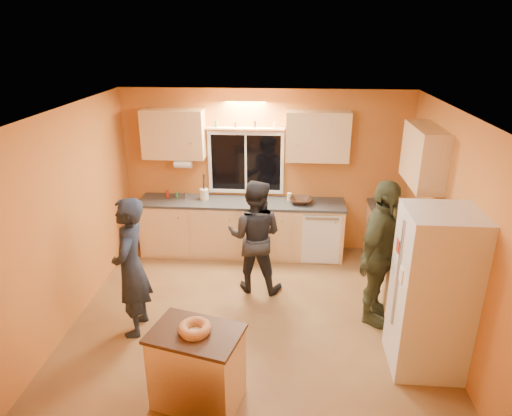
# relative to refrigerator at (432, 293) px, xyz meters

# --- Properties ---
(ground) EXTENTS (4.50, 4.50, 0.00)m
(ground) POSITION_rel_refrigerator_xyz_m (-1.89, 0.80, -0.90)
(ground) COLOR brown
(ground) RESTS_ON ground
(room_shell) EXTENTS (4.54, 4.04, 2.61)m
(room_shell) POSITION_rel_refrigerator_xyz_m (-1.77, 1.21, 0.72)
(room_shell) COLOR #C37B32
(room_shell) RESTS_ON ground
(back_counter) EXTENTS (4.23, 0.62, 0.90)m
(back_counter) POSITION_rel_refrigerator_xyz_m (-1.88, 2.50, -0.45)
(back_counter) COLOR tan
(back_counter) RESTS_ON ground
(right_counter) EXTENTS (0.62, 1.84, 0.90)m
(right_counter) POSITION_rel_refrigerator_xyz_m (0.06, 1.30, -0.45)
(right_counter) COLOR tan
(right_counter) RESTS_ON ground
(refrigerator) EXTENTS (0.72, 0.70, 1.80)m
(refrigerator) POSITION_rel_refrigerator_xyz_m (0.00, 0.00, 0.00)
(refrigerator) COLOR silver
(refrigerator) RESTS_ON ground
(island) EXTENTS (0.96, 0.77, 0.81)m
(island) POSITION_rel_refrigerator_xyz_m (-2.34, -0.71, -0.49)
(island) COLOR tan
(island) RESTS_ON ground
(bundt_pastry) EXTENTS (0.31, 0.31, 0.09)m
(bundt_pastry) POSITION_rel_refrigerator_xyz_m (-2.34, -0.71, -0.04)
(bundt_pastry) COLOR #B4764A
(bundt_pastry) RESTS_ON island
(person_left) EXTENTS (0.44, 0.64, 1.71)m
(person_left) POSITION_rel_refrigerator_xyz_m (-3.30, 0.37, -0.05)
(person_left) COLOR black
(person_left) RESTS_ON ground
(person_center) EXTENTS (0.86, 0.71, 1.60)m
(person_center) POSITION_rel_refrigerator_xyz_m (-1.95, 1.44, -0.10)
(person_center) COLOR black
(person_center) RESTS_ON ground
(person_right) EXTENTS (0.92, 1.16, 1.84)m
(person_right) POSITION_rel_refrigerator_xyz_m (-0.39, 0.80, 0.02)
(person_right) COLOR #373D26
(person_right) RESTS_ON ground
(mixing_bowl) EXTENTS (0.38, 0.38, 0.08)m
(mixing_bowl) POSITION_rel_refrigerator_xyz_m (-1.31, 2.49, 0.04)
(mixing_bowl) COLOR black
(mixing_bowl) RESTS_ON back_counter
(utensil_crock) EXTENTS (0.14, 0.14, 0.17)m
(utensil_crock) POSITION_rel_refrigerator_xyz_m (-2.84, 2.55, 0.09)
(utensil_crock) COLOR beige
(utensil_crock) RESTS_ON back_counter
(potted_plant) EXTENTS (0.31, 0.28, 0.31)m
(potted_plant) POSITION_rel_refrigerator_xyz_m (0.01, 0.83, 0.15)
(potted_plant) COLOR gray
(potted_plant) RESTS_ON right_counter
(red_box) EXTENTS (0.18, 0.15, 0.07)m
(red_box) POSITION_rel_refrigerator_xyz_m (0.02, 1.06, 0.04)
(red_box) COLOR #A62919
(red_box) RESTS_ON right_counter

